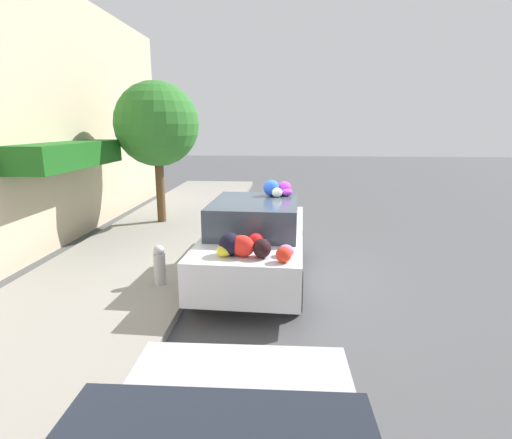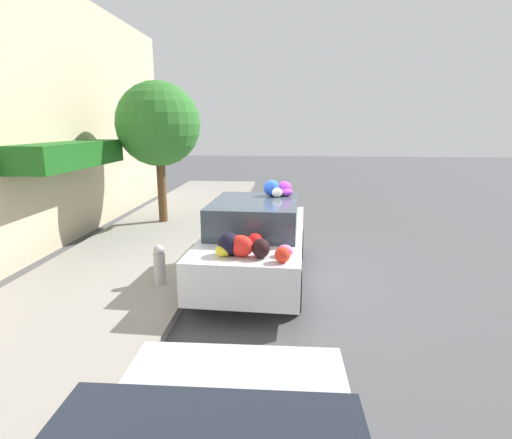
% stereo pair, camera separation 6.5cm
% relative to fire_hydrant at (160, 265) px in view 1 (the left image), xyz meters
% --- Properties ---
extents(ground_plane, '(60.00, 60.00, 0.00)m').
position_rel_fire_hydrant_xyz_m(ground_plane, '(0.76, -1.66, -0.49)').
color(ground_plane, '#4C4C4F').
extents(sidewalk_curb, '(24.00, 3.20, 0.15)m').
position_rel_fire_hydrant_xyz_m(sidewalk_curb, '(0.76, 1.04, -0.42)').
color(sidewalk_curb, gray).
rests_on(sidewalk_curb, ground).
extents(street_tree, '(2.26, 2.26, 3.83)m').
position_rel_fire_hydrant_xyz_m(street_tree, '(4.51, 1.36, 2.34)').
color(street_tree, brown).
rests_on(street_tree, sidewalk_curb).
extents(fire_hydrant, '(0.20, 0.20, 0.70)m').
position_rel_fire_hydrant_xyz_m(fire_hydrant, '(0.00, 0.00, 0.00)').
color(fire_hydrant, '#B2B2B7').
rests_on(fire_hydrant, sidewalk_curb).
extents(art_car, '(4.16, 1.87, 1.82)m').
position_rel_fire_hydrant_xyz_m(art_car, '(0.72, -1.61, 0.30)').
color(art_car, silver).
rests_on(art_car, ground).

